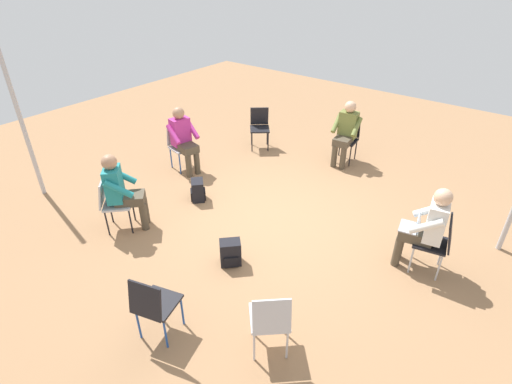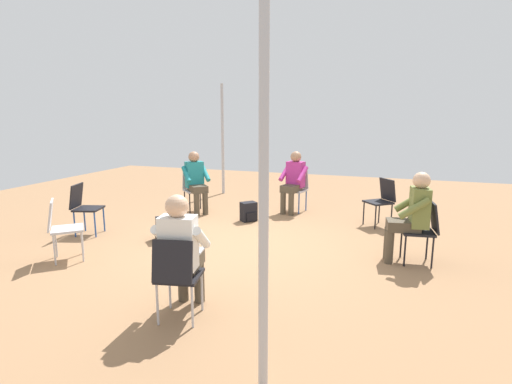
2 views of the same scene
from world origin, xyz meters
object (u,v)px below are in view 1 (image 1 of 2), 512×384
chair_west (180,144)px  chair_south (154,304)px  chair_southeast (270,319)px  person_in_olive (346,130)px  person_with_laptop (427,225)px  person_in_teal (121,188)px  chair_southwest (112,201)px  person_in_magenta (183,137)px  chair_north (348,137)px  chair_northwest (260,125)px  backpack_by_empty_chair (198,191)px  chair_east (437,241)px  backpack_near_laptop_user (230,254)px

chair_west → chair_south: 4.05m
chair_southeast → person_in_olive: 4.71m
chair_southeast → person_in_olive: person_in_olive is taller
person_with_laptop → person_in_teal: (-3.81, -1.83, 0.00)m
person_in_teal → chair_southwest: bearing=-90.0°
chair_west → person_in_teal: size_ratio=0.69×
person_in_magenta → chair_southwest: bearing=28.3°
chair_north → chair_south: bearing=87.0°
chair_northwest → person_with_laptop: (4.01, -1.76, 0.20)m
person_in_magenta → person_in_teal: (0.66, -1.85, 0.00)m
person_in_magenta → backpack_by_empty_chair: person_in_magenta is taller
person_with_laptop → person_in_teal: size_ratio=1.00×
person_with_laptop → backpack_by_empty_chair: person_with_laptop is taller
chair_east → chair_northwest: bearing=56.2°
person_in_magenta → chair_west: bearing=-90.0°
chair_west → chair_northwest: same height
chair_northwest → person_in_olive: bearing=153.6°
chair_north → person_in_magenta: (-2.22, -2.32, 0.20)m
chair_north → person_in_olive: bearing=90.0°
backpack_near_laptop_user → backpack_by_empty_chair: (-1.51, 0.89, 0.00)m
backpack_near_laptop_user → person_in_magenta: bearing=148.3°
chair_west → person_in_magenta: person_in_magenta is taller
chair_southwest → chair_northwest: same height
person_in_teal → person_with_laptop: bearing=69.4°
person_in_magenta → backpack_near_laptop_user: person_in_magenta is taller
person_with_laptop → person_in_magenta: bearing=78.3°
chair_northwest → backpack_by_empty_chair: chair_northwest is taller
chair_west → backpack_near_laptop_user: chair_west is taller
chair_east → person_in_olive: person_in_olive is taller
chair_southeast → person_in_magenta: (-3.70, 2.32, 0.20)m
person_in_olive → chair_northwest: bearing=6.1°
person_in_magenta → person_in_teal: size_ratio=1.00×
chair_south → person_in_olive: 5.09m
chair_south → chair_northwest: bearing=98.8°
chair_north → backpack_near_laptop_user: bearing=86.1°
chair_southwest → backpack_near_laptop_user: 1.99m
chair_east → chair_southwest: bearing=104.4°
person_in_teal → person_in_magenta: bearing=153.4°
chair_west → person_with_laptop: size_ratio=0.69×
backpack_by_empty_chair → chair_southeast: bearing=-31.7°
chair_east → person_in_teal: (-3.98, -1.86, 0.20)m
chair_west → chair_north: bearing=146.6°
chair_south → person_with_laptop: person_with_laptop is taller
chair_northwest → person_in_olive: 1.84m
chair_east → person_in_magenta: bearing=78.7°
chair_southeast → person_in_teal: (-3.04, 0.47, 0.20)m
chair_southeast → chair_northwest: (-3.23, 4.05, 0.00)m
chair_east → backpack_near_laptop_user: (-2.19, -1.52, -0.34)m
chair_southwest → person_in_magenta: size_ratio=0.69×
chair_west → person_in_olive: 3.21m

